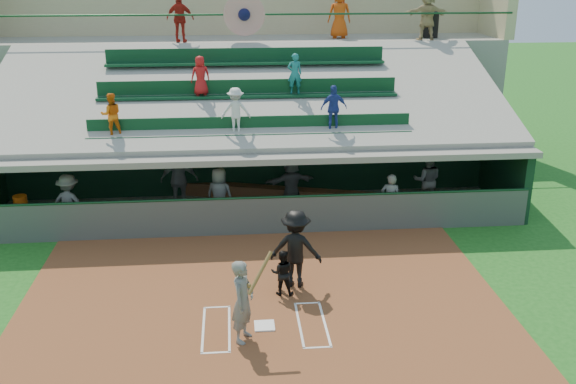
{
  "coord_description": "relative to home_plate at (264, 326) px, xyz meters",
  "views": [
    {
      "loc": [
        -0.57,
        -11.93,
        7.33
      ],
      "look_at": [
        0.82,
        3.5,
        1.8
      ],
      "focal_mm": 40.0,
      "sensor_mm": 36.0,
      "label": 1
    }
  ],
  "objects": [
    {
      "name": "dugout_player_c",
      "position": [
        -0.99,
        5.97,
        0.84
      ],
      "size": [
        0.96,
        0.8,
        1.68
      ],
      "primitive_type": "imported",
      "rotation": [
        0.0,
        0.0,
        2.76
      ],
      "color": "#5E615C",
      "rests_on": "dugout_floor"
    },
    {
      "name": "concourse_staff_b",
      "position": [
        3.67,
        13.2,
        5.47
      ],
      "size": [
        0.91,
        0.61,
        1.81
      ],
      "primitive_type": "imported",
      "rotation": [
        0.0,
        0.0,
        3.1
      ],
      "color": "#C3430B",
      "rests_on": "concourse_slab"
    },
    {
      "name": "dugout_player_e",
      "position": [
        3.98,
        5.27,
        0.8
      ],
      "size": [
        0.66,
        0.52,
        1.58
      ],
      "primitive_type": "imported",
      "rotation": [
        0.0,
        0.0,
        2.86
      ],
      "color": "#595C57",
      "rests_on": "dugout_floor"
    },
    {
      "name": "dugout_player_d",
      "position": [
        1.22,
        6.84,
        0.85
      ],
      "size": [
        1.64,
        0.83,
        1.69
      ],
      "primitive_type": "imported",
      "rotation": [
        0.0,
        0.0,
        3.36
      ],
      "color": "#50524E",
      "rests_on": "dugout_floor"
    },
    {
      "name": "dugout_player_f",
      "position": [
        5.47,
        6.6,
        0.91
      ],
      "size": [
        1.0,
        0.86,
        1.8
      ],
      "primitive_type": "imported",
      "rotation": [
        0.0,
        0.0,
        2.92
      ],
      "color": "#585B56",
      "rests_on": "dugout_floor"
    },
    {
      "name": "concourse_slab",
      "position": [
        0.0,
        13.5,
        2.26
      ],
      "size": [
        20.0,
        3.0,
        4.6
      ],
      "primitive_type": "cube",
      "color": "gray",
      "rests_on": "ground"
    },
    {
      "name": "concourse_staff_a",
      "position": [
        -2.31,
        12.29,
        5.42
      ],
      "size": [
        1.06,
        0.59,
        1.71
      ],
      "primitive_type": "imported",
      "rotation": [
        0.0,
        0.0,
        2.96
      ],
      "color": "#A51C12",
      "rests_on": "concourse_slab"
    },
    {
      "name": "dugout_bench",
      "position": [
        0.07,
        7.9,
        0.22
      ],
      "size": [
        13.99,
        4.7,
        0.44
      ],
      "primitive_type": "cube",
      "rotation": [
        0.0,
        0.0,
        -0.3
      ],
      "color": "brown",
      "rests_on": "dugout_floor"
    },
    {
      "name": "concourse_staff_c",
      "position": [
        6.84,
        12.29,
        5.48
      ],
      "size": [
        1.71,
        0.62,
        1.82
      ],
      "primitive_type": "imported",
      "rotation": [
        0.0,
        0.0,
        3.09
      ],
      "color": "tan",
      "rests_on": "concourse_slab"
    },
    {
      "name": "dugout_player_b",
      "position": [
        -2.23,
        7.09,
        0.99
      ],
      "size": [
        1.16,
        0.5,
        1.97
      ],
      "primitive_type": "imported",
      "rotation": [
        0.0,
        0.0,
        3.12
      ],
      "color": "#5E615B",
      "rests_on": "dugout_floor"
    },
    {
      "name": "dirt_slab",
      "position": [
        0.0,
        0.5,
        -0.03
      ],
      "size": [
        11.0,
        9.0,
        0.02
      ],
      "primitive_type": "cube",
      "color": "brown",
      "rests_on": "ground"
    },
    {
      "name": "water_cooler",
      "position": [
        -6.65,
        5.82,
        0.87
      ],
      "size": [
        0.39,
        0.39,
        0.39
      ],
      "primitive_type": "cylinder",
      "color": "#C44C0B",
      "rests_on": "white_table"
    },
    {
      "name": "white_table",
      "position": [
        -6.61,
        5.89,
        0.34
      ],
      "size": [
        0.79,
        0.61,
        0.67
      ],
      "primitive_type": "cube",
      "rotation": [
        0.0,
        0.0,
        -0.04
      ],
      "color": "silver",
      "rests_on": "dugout_floor"
    },
    {
      "name": "dugout_floor",
      "position": [
        0.0,
        6.75,
        -0.02
      ],
      "size": [
        16.0,
        3.5,
        0.04
      ],
      "primitive_type": "cube",
      "color": "gray",
      "rests_on": "ground"
    },
    {
      "name": "trash_bin",
      "position": [
        7.22,
        13.1,
        5.06
      ],
      "size": [
        0.66,
        0.66,
        1.0
      ],
      "primitive_type": "cylinder",
      "color": "black",
      "rests_on": "concourse_slab"
    },
    {
      "name": "batter_at_plate",
      "position": [
        -0.45,
        -0.46,
        0.88
      ],
      "size": [
        0.95,
        0.8,
        1.95
      ],
      "color": "#5D5F5A",
      "rests_on": "dirt_slab"
    },
    {
      "name": "grandstand",
      "position": [
        -0.0,
        10.51,
        2.23
      ],
      "size": [
        20.4,
        10.4,
        7.8
      ],
      "color": "#4F544E",
      "rests_on": "ground"
    },
    {
      "name": "ground",
      "position": [
        0.0,
        0.0,
        -0.04
      ],
      "size": [
        100.0,
        100.0,
        0.0
      ],
      "primitive_type": "plane",
      "color": "#1A5919",
      "rests_on": "ground"
    },
    {
      "name": "batters_box_chalk",
      "position": [
        0.0,
        0.0,
        -0.01
      ],
      "size": [
        2.65,
        1.85,
        0.01
      ],
      "color": "white",
      "rests_on": "dirt_slab"
    },
    {
      "name": "catcher",
      "position": [
        0.5,
        1.4,
        0.54
      ],
      "size": [
        0.58,
        0.48,
        1.1
      ],
      "primitive_type": "imported",
      "rotation": [
        0.0,
        0.0,
        3.02
      ],
      "color": "black",
      "rests_on": "dirt_slab"
    },
    {
      "name": "home_umpire",
      "position": [
        0.85,
        1.82,
        0.94
      ],
      "size": [
        1.37,
        0.98,
        1.91
      ],
      "primitive_type": "imported",
      "rotation": [
        0.0,
        0.0,
        2.9
      ],
      "color": "black",
      "rests_on": "dirt_slab"
    },
    {
      "name": "dugout_player_a",
      "position": [
        -5.24,
        5.63,
        0.86
      ],
      "size": [
        1.23,
        0.89,
        1.71
      ],
      "primitive_type": "imported",
      "rotation": [
        0.0,
        0.0,
        2.89
      ],
      "color": "#535651",
      "rests_on": "dugout_floor"
    },
    {
      "name": "home_plate",
      "position": [
        0.0,
        0.0,
        0.0
      ],
      "size": [
        0.43,
        0.43,
        0.03
      ],
      "primitive_type": "cube",
      "color": "white",
      "rests_on": "dirt_slab"
    }
  ]
}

